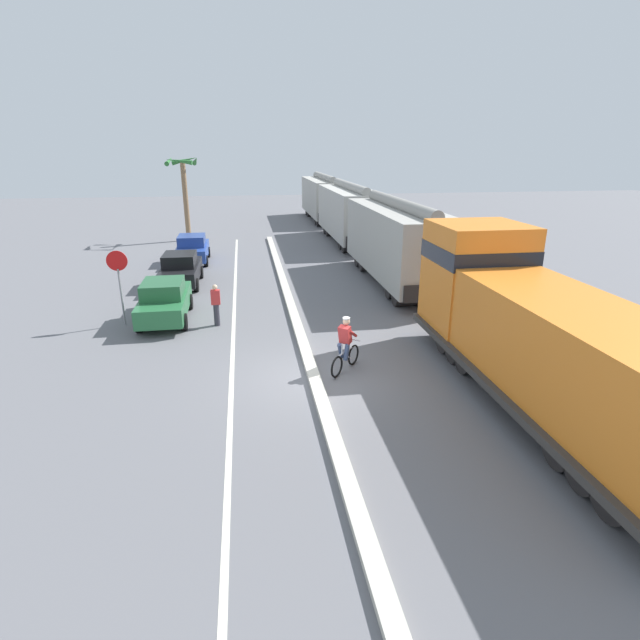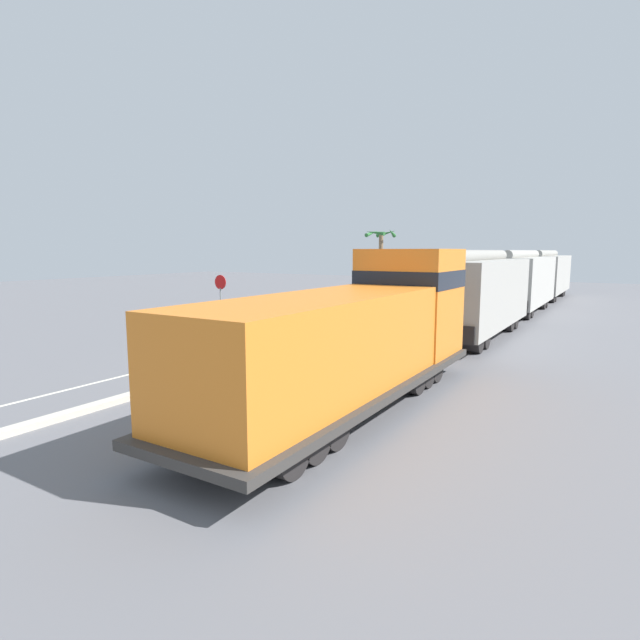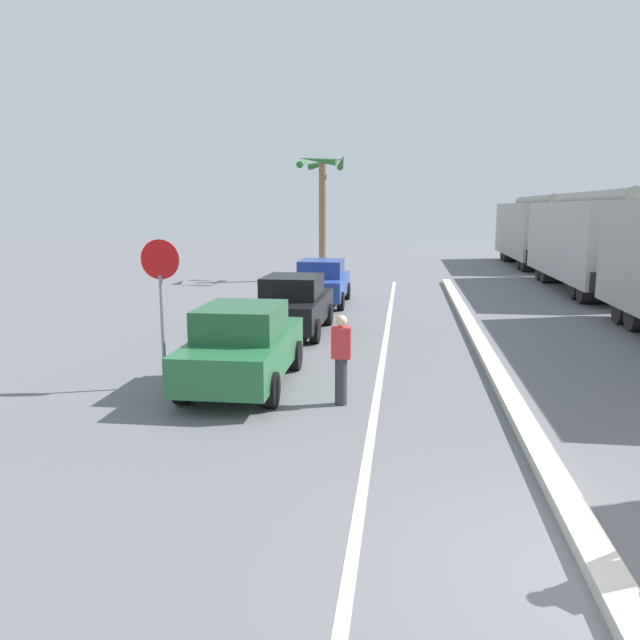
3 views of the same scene
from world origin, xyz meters
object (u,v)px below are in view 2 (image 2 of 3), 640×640
(hopper_car_lead, at_px, (477,294))
(hopper_car_middle, at_px, (521,282))
(parked_car_green, at_px, (247,315))
(parked_car_black, at_px, (304,306))
(hopper_car_trailing, at_px, (546,275))
(cyclist, at_px, (274,344))
(parked_car_blue, at_px, (347,299))
(palm_tree_near, at_px, (381,250))
(locomotive, at_px, (360,338))
(stop_sign, at_px, (221,291))
(pedestrian_by_cars, at_px, (267,320))

(hopper_car_lead, xyz_separation_m, hopper_car_middle, (0.00, 11.60, 0.00))
(parked_car_green, relative_size, parked_car_black, 1.00)
(hopper_car_trailing, xyz_separation_m, cyclist, (-4.61, -33.13, -1.26))
(parked_car_blue, height_order, palm_tree_near, palm_tree_near)
(hopper_car_lead, xyz_separation_m, parked_car_black, (-10.63, 1.12, -1.26))
(hopper_car_trailing, relative_size, parked_car_black, 2.51)
(locomotive, bearing_deg, palm_tree_near, 113.70)
(cyclist, distance_m, palm_tree_near, 25.21)
(parked_car_blue, relative_size, stop_sign, 1.46)
(locomotive, xyz_separation_m, stop_sign, (-12.18, 7.66, 0.23))
(hopper_car_lead, height_order, stop_sign, hopper_car_lead)
(stop_sign, bearing_deg, parked_car_black, 74.55)
(parked_car_green, height_order, stop_sign, stop_sign)
(locomotive, bearing_deg, parked_car_black, 128.68)
(parked_car_black, xyz_separation_m, stop_sign, (-1.55, -5.62, 1.21))
(hopper_car_trailing, relative_size, parked_car_green, 2.51)
(stop_sign, bearing_deg, hopper_car_middle, 52.89)
(pedestrian_by_cars, bearing_deg, cyclist, -49.82)
(locomotive, relative_size, pedestrian_by_cars, 7.17)
(cyclist, bearing_deg, stop_sign, 144.35)
(hopper_car_lead, xyz_separation_m, stop_sign, (-12.18, -4.50, -0.05))
(palm_tree_near, bearing_deg, pedestrian_by_cars, -81.52)
(locomotive, xyz_separation_m, hopper_car_middle, (-0.00, 23.76, 0.28))
(hopper_car_trailing, distance_m, cyclist, 33.47)
(pedestrian_by_cars, bearing_deg, hopper_car_middle, 62.68)
(hopper_car_middle, xyz_separation_m, palm_tree_near, (-11.52, 2.48, 2.12))
(hopper_car_lead, xyz_separation_m, pedestrian_by_cars, (-8.65, -5.14, -1.23))
(parked_car_green, relative_size, cyclist, 2.46)
(hopper_car_middle, bearing_deg, parked_car_black, -135.40)
(locomotive, xyz_separation_m, hopper_car_trailing, (-0.00, 35.36, 0.28))
(parked_car_green, xyz_separation_m, stop_sign, (-1.51, -0.29, 1.21))
(parked_car_green, xyz_separation_m, palm_tree_near, (-0.85, 18.29, 3.38))
(cyclist, distance_m, stop_sign, 9.40)
(hopper_car_middle, height_order, parked_car_black, hopper_car_middle)
(hopper_car_trailing, height_order, stop_sign, hopper_car_trailing)
(parked_car_green, bearing_deg, locomotive, -36.70)
(cyclist, bearing_deg, pedestrian_by_cars, 130.18)
(hopper_car_trailing, xyz_separation_m, stop_sign, (-12.18, -27.70, -0.05))
(hopper_car_trailing, relative_size, parked_car_blue, 2.51)
(locomotive, relative_size, hopper_car_middle, 1.10)
(parked_car_blue, xyz_separation_m, palm_tree_near, (-0.99, 7.67, 3.38))
(locomotive, distance_m, palm_tree_near, 28.75)
(parked_car_black, relative_size, stop_sign, 1.46)
(parked_car_green, relative_size, palm_tree_near, 0.71)
(stop_sign, xyz_separation_m, palm_tree_near, (0.66, 18.58, 2.18))
(locomotive, relative_size, cyclist, 6.77)
(hopper_car_middle, distance_m, stop_sign, 20.19)
(hopper_car_trailing, bearing_deg, locomotive, -90.00)
(parked_car_black, bearing_deg, parked_car_green, -90.44)
(parked_car_green, relative_size, stop_sign, 1.46)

